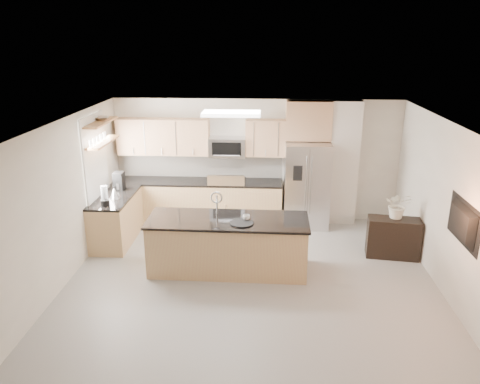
# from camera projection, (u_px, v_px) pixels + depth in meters

# --- Properties ---
(floor) EXTENTS (6.50, 6.50, 0.00)m
(floor) POSITION_uv_depth(u_px,v_px,m) (250.00, 293.00, 7.32)
(floor) COLOR gray
(floor) RESTS_ON ground
(ceiling) EXTENTS (6.00, 6.50, 0.02)m
(ceiling) POSITION_uv_depth(u_px,v_px,m) (251.00, 129.00, 6.49)
(ceiling) COLOR white
(ceiling) RESTS_ON wall_back
(wall_back) EXTENTS (6.00, 0.02, 2.60)m
(wall_back) POSITION_uv_depth(u_px,v_px,m) (256.00, 160.00, 9.98)
(wall_back) COLOR beige
(wall_back) RESTS_ON floor
(wall_front) EXTENTS (6.00, 0.02, 2.60)m
(wall_front) POSITION_uv_depth(u_px,v_px,m) (237.00, 362.00, 3.83)
(wall_front) COLOR beige
(wall_front) RESTS_ON floor
(wall_left) EXTENTS (0.02, 6.50, 2.60)m
(wall_left) POSITION_uv_depth(u_px,v_px,m) (53.00, 212.00, 7.07)
(wall_left) COLOR beige
(wall_left) RESTS_ON floor
(wall_right) EXTENTS (0.02, 6.50, 2.60)m
(wall_right) POSITION_uv_depth(u_px,v_px,m) (458.00, 221.00, 6.74)
(wall_right) COLOR beige
(wall_right) RESTS_ON floor
(back_counter) EXTENTS (3.55, 0.66, 1.44)m
(back_counter) POSITION_uv_depth(u_px,v_px,m) (198.00, 201.00, 10.01)
(back_counter) COLOR tan
(back_counter) RESTS_ON floor
(left_counter) EXTENTS (0.66, 1.50, 0.92)m
(left_counter) POSITION_uv_depth(u_px,v_px,m) (116.00, 219.00, 9.07)
(left_counter) COLOR tan
(left_counter) RESTS_ON floor
(range) EXTENTS (0.76, 0.64, 1.14)m
(range) POSITION_uv_depth(u_px,v_px,m) (227.00, 201.00, 9.96)
(range) COLOR black
(range) RESTS_ON floor
(upper_cabinets) EXTENTS (3.50, 0.33, 0.75)m
(upper_cabinets) POSITION_uv_depth(u_px,v_px,m) (194.00, 137.00, 9.72)
(upper_cabinets) COLOR tan
(upper_cabinets) RESTS_ON wall_back
(microwave) EXTENTS (0.76, 0.40, 0.40)m
(microwave) POSITION_uv_depth(u_px,v_px,m) (227.00, 147.00, 9.71)
(microwave) COLOR #B9B8BB
(microwave) RESTS_ON upper_cabinets
(refrigerator) EXTENTS (0.92, 0.78, 1.78)m
(refrigerator) POSITION_uv_depth(u_px,v_px,m) (307.00, 185.00, 9.69)
(refrigerator) COLOR #B9B8BB
(refrigerator) RESTS_ON floor
(partition_column) EXTENTS (0.60, 0.30, 2.60)m
(partition_column) POSITION_uv_depth(u_px,v_px,m) (343.00, 163.00, 9.74)
(partition_column) COLOR silver
(partition_column) RESTS_ON floor
(window) EXTENTS (0.04, 1.15, 1.65)m
(window) POSITION_uv_depth(u_px,v_px,m) (95.00, 159.00, 8.70)
(window) COLOR white
(window) RESTS_ON wall_left
(shelf_lower) EXTENTS (0.30, 1.20, 0.04)m
(shelf_lower) POSITION_uv_depth(u_px,v_px,m) (102.00, 142.00, 8.70)
(shelf_lower) COLOR #9A5C3D
(shelf_lower) RESTS_ON wall_left
(shelf_upper) EXTENTS (0.30, 1.20, 0.04)m
(shelf_upper) POSITION_uv_depth(u_px,v_px,m) (100.00, 122.00, 8.58)
(shelf_upper) COLOR #9A5C3D
(shelf_upper) RESTS_ON wall_left
(ceiling_fixture) EXTENTS (1.00, 0.50, 0.06)m
(ceiling_fixture) POSITION_uv_depth(u_px,v_px,m) (231.00, 113.00, 8.04)
(ceiling_fixture) COLOR white
(ceiling_fixture) RESTS_ON ceiling
(island) EXTENTS (2.71, 1.01, 1.36)m
(island) POSITION_uv_depth(u_px,v_px,m) (228.00, 244.00, 7.93)
(island) COLOR tan
(island) RESTS_ON floor
(credenza) EXTENTS (0.95, 0.49, 0.73)m
(credenza) POSITION_uv_depth(u_px,v_px,m) (393.00, 238.00, 8.44)
(credenza) COLOR black
(credenza) RESTS_ON floor
(cup) EXTENTS (0.15, 0.15, 0.10)m
(cup) POSITION_uv_depth(u_px,v_px,m) (246.00, 218.00, 7.72)
(cup) COLOR white
(cup) RESTS_ON island
(platter) EXTENTS (0.51, 0.51, 0.02)m
(platter) POSITION_uv_depth(u_px,v_px,m) (242.00, 223.00, 7.59)
(platter) COLOR black
(platter) RESTS_ON island
(blender) EXTENTS (0.16, 0.16, 0.37)m
(blender) POSITION_uv_depth(u_px,v_px,m) (105.00, 197.00, 8.39)
(blender) COLOR black
(blender) RESTS_ON left_counter
(kettle) EXTENTS (0.19, 0.19, 0.24)m
(kettle) POSITION_uv_depth(u_px,v_px,m) (114.00, 193.00, 8.77)
(kettle) COLOR #B9B8BB
(kettle) RESTS_ON left_counter
(coffee_maker) EXTENTS (0.19, 0.23, 0.35)m
(coffee_maker) POSITION_uv_depth(u_px,v_px,m) (119.00, 181.00, 9.26)
(coffee_maker) COLOR black
(coffee_maker) RESTS_ON left_counter
(bowl) EXTENTS (0.41, 0.41, 0.08)m
(bowl) POSITION_uv_depth(u_px,v_px,m) (102.00, 118.00, 8.68)
(bowl) COLOR #B9B8BB
(bowl) RESTS_ON shelf_upper
(flower_vase) EXTENTS (0.78, 0.71, 0.74)m
(flower_vase) POSITION_uv_depth(u_px,v_px,m) (399.00, 198.00, 8.25)
(flower_vase) COLOR silver
(flower_vase) RESTS_ON credenza
(television) EXTENTS (0.14, 1.08, 0.62)m
(television) POSITION_uv_depth(u_px,v_px,m) (458.00, 223.00, 6.54)
(television) COLOR black
(television) RESTS_ON wall_right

